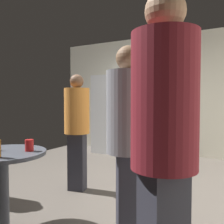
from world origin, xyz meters
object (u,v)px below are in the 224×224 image
at_px(foreground_table, 3,163).
at_px(person_in_orange_shirt, 77,123).
at_px(person_in_maroon_shirt, 164,136).
at_px(person_in_gray_shirt, 128,134).
at_px(refrigerator, 111,114).
at_px(plastic_cup_red, 29,145).

distance_m(foreground_table, person_in_orange_shirt, 1.20).
bearing_deg(person_in_maroon_shirt, person_in_gray_shirt, -16.21).
bearing_deg(refrigerator, person_in_maroon_shirt, -57.62).
distance_m(person_in_orange_shirt, person_in_gray_shirt, 1.54).
bearing_deg(person_in_orange_shirt, plastic_cup_red, -3.58).
xyz_separation_m(refrigerator, foreground_table, (0.83, -3.60, -0.27)).
relative_size(foreground_table, person_in_orange_shirt, 0.51).
height_order(refrigerator, plastic_cup_red, refrigerator).
height_order(plastic_cup_red, person_in_maroon_shirt, person_in_maroon_shirt).
height_order(plastic_cup_red, person_in_gray_shirt, person_in_gray_shirt).
bearing_deg(plastic_cup_red, person_in_gray_shirt, 3.57).
bearing_deg(person_in_maroon_shirt, plastic_cup_red, 15.80).
height_order(plastic_cup_red, person_in_orange_shirt, person_in_orange_shirt).
xyz_separation_m(plastic_cup_red, person_in_gray_shirt, (1.01, 0.06, 0.17)).
height_order(person_in_maroon_shirt, person_in_gray_shirt, person_in_maroon_shirt).
distance_m(person_in_maroon_shirt, person_in_gray_shirt, 0.70).
height_order(person_in_orange_shirt, person_in_maroon_shirt, person_in_maroon_shirt).
xyz_separation_m(foreground_table, person_in_orange_shirt, (-0.00, 1.17, 0.28)).
relative_size(person_in_maroon_shirt, person_in_gray_shirt, 1.08).
bearing_deg(foreground_table, person_in_orange_shirt, 90.04).
bearing_deg(person_in_maroon_shirt, refrigerator, -24.19).
bearing_deg(person_in_orange_shirt, person_in_maroon_shirt, 33.63).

